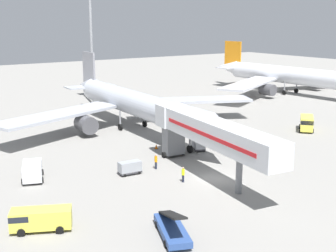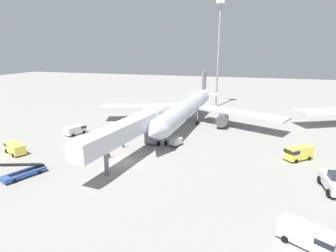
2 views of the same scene
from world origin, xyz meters
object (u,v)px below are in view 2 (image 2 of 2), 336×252
(belt_loader_truck, at_px, (24,172))
(airplane_at_gate, at_px, (188,108))
(pushback_tug, at_px, (335,182))
(baggage_cart_far_center, at_px, (176,142))
(apron_light_mast, at_px, (219,37))
(safety_cone_alpha, at_px, (160,136))
(service_van_outer_left, at_px, (298,152))
(jet_bridge, at_px, (129,130))
(baggage_cart_near_right, at_px, (106,141))
(service_van_far_right, at_px, (309,235))
(ground_crew_worker_midground, at_px, (109,153))
(ground_crew_worker_foreground, at_px, (123,142))
(service_van_mid_center, at_px, (14,147))
(service_van_near_left, at_px, (76,129))

(belt_loader_truck, bearing_deg, airplane_at_gate, 64.58)
(pushback_tug, bearing_deg, belt_loader_truck, -169.19)
(airplane_at_gate, xyz_separation_m, baggage_cart_far_center, (1.23, -15.82, -3.46))
(belt_loader_truck, relative_size, apron_light_mast, 0.20)
(safety_cone_alpha, xyz_separation_m, apron_light_mast, (7.34, 36.11, 21.16))
(airplane_at_gate, xyz_separation_m, service_van_outer_left, (22.88, -16.85, -2.98))
(service_van_outer_left, height_order, baggage_cart_far_center, service_van_outer_left)
(jet_bridge, xyz_separation_m, baggage_cart_near_right, (-7.31, 5.27, -4.38))
(airplane_at_gate, relative_size, service_van_far_right, 8.97)
(service_van_outer_left, bearing_deg, jet_bridge, -163.94)
(baggage_cart_far_center, distance_m, baggage_cart_near_right, 13.60)
(belt_loader_truck, height_order, ground_crew_worker_midground, belt_loader_truck)
(airplane_at_gate, relative_size, service_van_outer_left, 9.83)
(service_van_outer_left, relative_size, baggage_cart_far_center, 1.77)
(pushback_tug, bearing_deg, airplane_at_gate, 133.63)
(baggage_cart_near_right, bearing_deg, safety_cone_alpha, 41.25)
(service_van_far_right, bearing_deg, pushback_tug, 67.75)
(baggage_cart_near_right, bearing_deg, ground_crew_worker_foreground, -0.47)
(pushback_tug, relative_size, service_van_mid_center, 1.10)
(ground_crew_worker_foreground, relative_size, ground_crew_worker_midground, 1.04)
(baggage_cart_near_right, bearing_deg, pushback_tug, -11.55)
(service_van_mid_center, relative_size, safety_cone_alpha, 7.69)
(airplane_at_gate, distance_m, pushback_tug, 37.71)
(airplane_at_gate, relative_size, jet_bridge, 2.08)
(service_van_outer_left, bearing_deg, ground_crew_worker_midground, -165.01)
(service_van_near_left, bearing_deg, airplane_at_gate, 33.79)
(airplane_at_gate, xyz_separation_m, baggage_cart_near_right, (-11.87, -19.48, -3.46))
(pushback_tug, distance_m, baggage_cart_near_right, 38.59)
(service_van_near_left, bearing_deg, pushback_tug, -14.66)
(service_van_mid_center, xyz_separation_m, ground_crew_worker_foreground, (17.45, 8.46, -0.13))
(service_van_far_right, relative_size, service_van_mid_center, 0.99)
(pushback_tug, distance_m, apron_light_mast, 59.35)
(service_van_mid_center, bearing_deg, safety_cone_alpha, 35.56)
(ground_crew_worker_foreground, xyz_separation_m, ground_crew_worker_midground, (-0.01, -5.67, -0.03))
(jet_bridge, relative_size, safety_cone_alpha, 33.03)
(pushback_tug, xyz_separation_m, safety_cone_alpha, (-29.28, 15.20, -0.94))
(ground_crew_worker_foreground, bearing_deg, service_van_mid_center, -154.14)
(ground_crew_worker_midground, bearing_deg, safety_cone_alpha, 69.63)
(service_van_mid_center, relative_size, apron_light_mast, 0.17)
(belt_loader_truck, xyz_separation_m, service_van_far_right, (37.50, -4.63, 0.44))
(pushback_tug, relative_size, apron_light_mast, 0.19)
(service_van_outer_left, distance_m, baggage_cart_far_center, 21.68)
(service_van_far_right, distance_m, baggage_cart_near_right, 38.50)
(service_van_mid_center, bearing_deg, jet_bridge, 8.67)
(pushback_tug, distance_m, belt_loader_truck, 43.51)
(airplane_at_gate, distance_m, ground_crew_worker_midground, 26.70)
(jet_bridge, distance_m, belt_loader_truck, 16.81)
(ground_crew_worker_midground, distance_m, safety_cone_alpha, 14.06)
(service_van_mid_center, bearing_deg, service_van_far_right, -14.54)
(pushback_tug, height_order, apron_light_mast, apron_light_mast)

